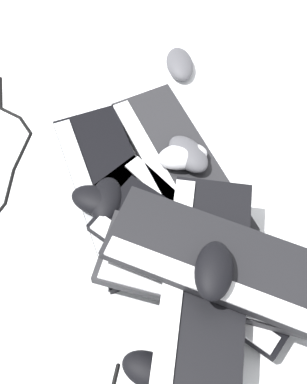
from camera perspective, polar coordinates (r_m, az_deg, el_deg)
ground_plane at (r=1.12m, az=-1.69°, el=-5.20°), size 3.20×3.20×0.00m
keyboard_0 at (r=1.20m, az=2.73°, el=2.84°), size 0.35×0.46×0.03m
keyboard_1 at (r=1.17m, az=-4.57°, el=0.10°), size 0.38×0.45×0.03m
keyboard_2 at (r=1.11m, az=2.77°, el=-5.31°), size 0.24×0.46×0.03m
keyboard_3 at (r=1.06m, az=4.50°, el=-7.45°), size 0.17×0.45×0.03m
keyboard_4 at (r=1.02m, az=6.64°, el=-8.65°), size 0.29×0.46×0.03m
keyboard_5 at (r=0.98m, az=5.27°, el=-10.03°), size 0.46×0.33×0.03m
keyboard_6 at (r=0.97m, az=7.95°, el=-7.63°), size 0.24×0.46×0.03m
mouse_0 at (r=1.02m, az=-0.30°, el=-18.53°), size 0.09×0.12×0.04m
mouse_1 at (r=1.39m, az=2.81°, el=13.47°), size 0.13×0.12×0.04m
mouse_2 at (r=0.92m, az=6.47°, el=-8.34°), size 0.13×0.11×0.04m
mouse_3 at (r=1.17m, az=3.12°, el=3.84°), size 0.12×0.12×0.04m
mouse_4 at (r=1.12m, az=-5.08°, el=-0.87°), size 0.13×0.11×0.04m
mouse_5 at (r=1.18m, az=3.72°, el=4.05°), size 0.10×0.13×0.04m
mouse_6 at (r=1.12m, az=-6.10°, el=-0.93°), size 0.09×0.12×0.04m
cable_0 at (r=1.29m, az=-15.06°, el=4.90°), size 0.34×0.27×0.01m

